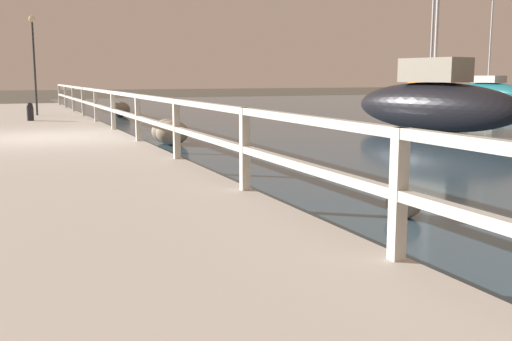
# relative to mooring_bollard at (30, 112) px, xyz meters

# --- Properties ---
(ground_plane) EXTENTS (120.00, 120.00, 0.00)m
(ground_plane) POSITION_rel_mooring_bollard_xyz_m (0.01, -5.52, -0.51)
(ground_plane) COLOR #4C473D
(dock_walkway) EXTENTS (3.76, 36.00, 0.24)m
(dock_walkway) POSITION_rel_mooring_bollard_xyz_m (0.01, -5.52, -0.39)
(dock_walkway) COLOR beige
(dock_walkway) RESTS_ON ground
(railing) EXTENTS (0.10, 32.50, 0.97)m
(railing) POSITION_rel_mooring_bollard_xyz_m (1.79, -5.52, 0.39)
(railing) COLOR beige
(railing) RESTS_ON dock_walkway
(boulder_upstream) EXTENTS (0.77, 0.69, 0.58)m
(boulder_upstream) POSITION_rel_mooring_bollard_xyz_m (2.78, -5.57, -0.22)
(boulder_upstream) COLOR gray
(boulder_upstream) RESTS_ON ground
(boulder_near_dock) EXTENTS (0.41, 0.37, 0.31)m
(boulder_near_dock) POSITION_rel_mooring_bollard_xyz_m (3.25, -13.96, -0.36)
(boulder_near_dock) COLOR gray
(boulder_near_dock) RESTS_ON ground
(boulder_downstream) EXTENTS (0.75, 0.68, 0.57)m
(boulder_downstream) POSITION_rel_mooring_bollard_xyz_m (2.78, -5.96, -0.23)
(boulder_downstream) COLOR gray
(boulder_downstream) RESTS_ON ground
(boulder_water_edge) EXTENTS (0.79, 0.71, 0.59)m
(boulder_water_edge) POSITION_rel_mooring_bollard_xyz_m (3.46, 4.26, -0.22)
(boulder_water_edge) COLOR slate
(boulder_water_edge) RESTS_ON ground
(mooring_bollard) EXTENTS (0.20, 0.20, 0.54)m
(mooring_bollard) POSITION_rel_mooring_bollard_xyz_m (0.00, 0.00, 0.00)
(mooring_bollard) COLOR black
(mooring_bollard) RESTS_ON dock_walkway
(dock_lamp) EXTENTS (0.22, 0.22, 3.34)m
(dock_lamp) POSITION_rel_mooring_bollard_xyz_m (0.33, 2.61, 1.95)
(dock_lamp) COLOR #2D2D33
(dock_lamp) RESTS_ON dock_walkway
(sailboat_orange) EXTENTS (2.48, 4.99, 6.17)m
(sailboat_orange) POSITION_rel_mooring_bollard_xyz_m (14.44, -0.55, 0.38)
(sailboat_orange) COLOR orange
(sailboat_orange) RESTS_ON water_surface
(sailboat_teal) EXTENTS (1.58, 5.72, 5.66)m
(sailboat_teal) POSITION_rel_mooring_bollard_xyz_m (24.39, 6.73, 0.16)
(sailboat_teal) COLOR #1E707A
(sailboat_teal) RESTS_ON water_surface
(sailboat_black) EXTENTS (2.52, 5.77, 5.81)m
(sailboat_black) POSITION_rel_mooring_bollard_xyz_m (10.52, -5.56, 0.31)
(sailboat_black) COLOR black
(sailboat_black) RESTS_ON water_surface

